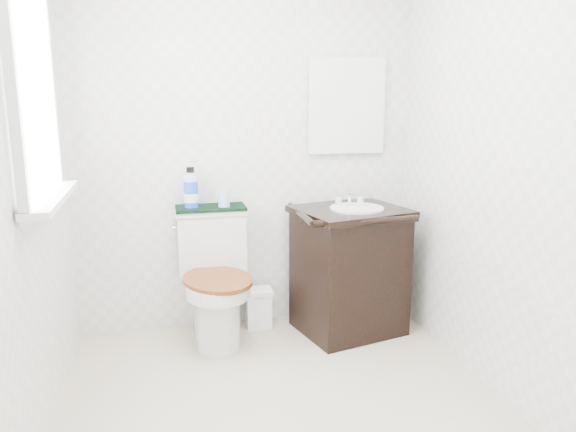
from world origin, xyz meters
name	(u,v)px	position (x,y,z in m)	size (l,w,h in m)	color
floor	(289,416)	(0.00, 0.00, 0.00)	(2.40, 2.40, 0.00)	beige
wall_back	(246,146)	(0.00, 1.20, 1.20)	(2.40, 2.40, 0.00)	silver
wall_front	(403,241)	(0.00, -1.20, 1.20)	(2.40, 2.40, 0.00)	silver
wall_left	(19,180)	(-1.10, 0.00, 1.20)	(2.40, 2.40, 0.00)	silver
wall_right	(510,164)	(1.10, 0.00, 1.20)	(2.40, 2.40, 0.00)	silver
window	(32,90)	(-1.07, 0.25, 1.55)	(0.02, 0.70, 0.90)	white
mirror	(347,106)	(0.66, 1.18, 1.45)	(0.50, 0.02, 0.60)	silver
toilet	(215,285)	(-0.25, 0.97, 0.36)	(0.49, 0.68, 0.82)	silver
vanity	(350,267)	(0.62, 0.90, 0.43)	(0.77, 0.70, 0.92)	black
trash_bin	(258,307)	(0.04, 1.08, 0.14)	(0.18, 0.15, 0.26)	white
towel	(211,208)	(-0.25, 1.09, 0.83)	(0.43, 0.22, 0.02)	black
mouthwash_bottle	(191,189)	(-0.37, 1.09, 0.95)	(0.09, 0.09, 0.25)	blue
cup	(224,199)	(-0.17, 1.06, 0.88)	(0.08, 0.08, 0.09)	#8FB5EB
soap_bar	(338,204)	(0.56, 1.00, 0.83)	(0.07, 0.04, 0.02)	teal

